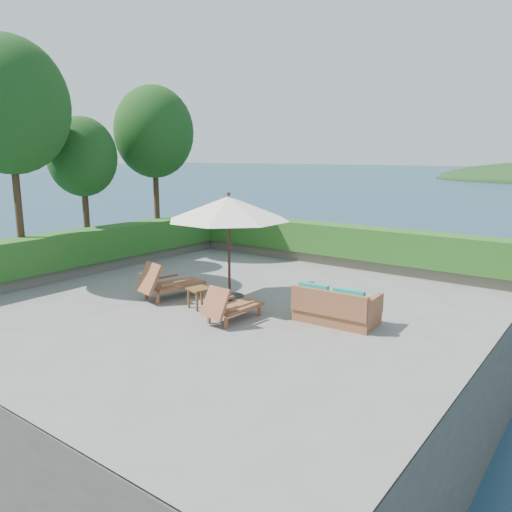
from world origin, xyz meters
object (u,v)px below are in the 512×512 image
Objects in this scene: patio_umbrella at (229,209)px; side_table at (199,292)px; lounge_left at (168,283)px; wicker_loveseat at (335,308)px; lounge_right at (230,306)px.

patio_umbrella is 2.14m from side_table.
patio_umbrella is 2.20× the size of lounge_left.
lounge_left is 3.18× the size of side_table.
wicker_loveseat reaches higher than side_table.
lounge_right is 2.65× the size of side_table.
lounge_right is at bearing -148.79° from wicker_loveseat.
side_table is 3.29m from wicker_loveseat.
lounge_left is 2.48m from lounge_right.
lounge_left reaches higher than lounge_right.
patio_umbrella is 3.57m from wicker_loveseat.
lounge_left is at bearing -149.80° from patio_umbrella.
patio_umbrella is 7.00× the size of side_table.
side_table is at bearing 169.87° from lounge_right.
patio_umbrella reaches higher than lounge_left.
lounge_left is 0.99× the size of wicker_loveseat.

